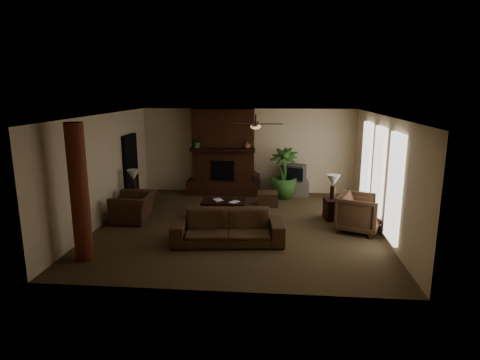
# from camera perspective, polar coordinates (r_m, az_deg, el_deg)

# --- Properties ---
(room_shell) EXTENTS (7.00, 7.00, 7.00)m
(room_shell) POSITION_cam_1_polar(r_m,az_deg,el_deg) (10.08, -0.20, 1.17)
(room_shell) COLOR #4F3E27
(room_shell) RESTS_ON ground
(fireplace) EXTENTS (2.40, 0.70, 2.80)m
(fireplace) POSITION_cam_1_polar(r_m,az_deg,el_deg) (13.36, -2.35, 2.95)
(fireplace) COLOR #4C2514
(fireplace) RESTS_ON ground
(windows) EXTENTS (0.08, 3.65, 2.35)m
(windows) POSITION_cam_1_polar(r_m,az_deg,el_deg) (10.55, 18.91, 0.72)
(windows) COLOR white
(windows) RESTS_ON ground
(log_column) EXTENTS (0.36, 0.36, 2.80)m
(log_column) POSITION_cam_1_polar(r_m,az_deg,el_deg) (8.61, -21.73, -1.75)
(log_column) COLOR maroon
(log_column) RESTS_ON ground
(doorway) EXTENTS (0.10, 1.00, 2.10)m
(doorway) POSITION_cam_1_polar(r_m,az_deg,el_deg) (12.64, -15.15, 1.47)
(doorway) COLOR black
(doorway) RESTS_ON ground
(ceiling_fan) EXTENTS (1.35, 1.35, 0.37)m
(ceiling_fan) POSITION_cam_1_polar(r_m,az_deg,el_deg) (10.18, 2.21, 7.70)
(ceiling_fan) COLOR #302215
(ceiling_fan) RESTS_ON ceiling
(sofa) EXTENTS (2.57, 0.99, 0.98)m
(sofa) POSITION_cam_1_polar(r_m,az_deg,el_deg) (9.15, -1.76, -5.95)
(sofa) COLOR #49321F
(sofa) RESTS_ON ground
(armchair_left) EXTENTS (0.76, 1.14, 0.98)m
(armchair_left) POSITION_cam_1_polar(r_m,az_deg,el_deg) (11.02, -14.83, -3.13)
(armchair_left) COLOR #49321F
(armchair_left) RESTS_ON ground
(armchair_right) EXTENTS (1.22, 1.25, 1.01)m
(armchair_right) POSITION_cam_1_polar(r_m,az_deg,el_deg) (10.29, 16.51, -4.27)
(armchair_right) COLOR #49321F
(armchair_right) RESTS_ON ground
(coffee_table) EXTENTS (1.20, 0.70, 0.43)m
(coffee_table) POSITION_cam_1_polar(r_m,az_deg,el_deg) (11.11, -2.32, -3.20)
(coffee_table) COLOR black
(coffee_table) RESTS_ON ground
(ottoman) EXTENTS (0.61, 0.61, 0.40)m
(ottoman) POSITION_cam_1_polar(r_m,az_deg,el_deg) (12.16, 3.91, -2.65)
(ottoman) COLOR #49321F
(ottoman) RESTS_ON ground
(tv_stand) EXTENTS (0.86, 0.53, 0.50)m
(tv_stand) POSITION_cam_1_polar(r_m,az_deg,el_deg) (13.38, 7.78, -1.10)
(tv_stand) COLOR #B6B6B9
(tv_stand) RESTS_ON ground
(tv) EXTENTS (0.77, 0.69, 0.52)m
(tv) POSITION_cam_1_polar(r_m,az_deg,el_deg) (13.25, 7.71, 1.03)
(tv) COLOR #3C3C3E
(tv) RESTS_ON tv_stand
(floor_vase) EXTENTS (0.34, 0.34, 0.77)m
(floor_vase) POSITION_cam_1_polar(r_m,az_deg,el_deg) (13.34, 2.02, -0.23)
(floor_vase) COLOR black
(floor_vase) RESTS_ON ground
(floor_plant) EXTENTS (1.24, 1.76, 0.89)m
(floor_plant) POSITION_cam_1_polar(r_m,az_deg,el_deg) (13.01, 6.10, -0.56)
(floor_plant) COLOR #356026
(floor_plant) RESTS_ON ground
(side_table_left) EXTENTS (0.53, 0.53, 0.55)m
(side_table_left) POSITION_cam_1_polar(r_m,az_deg,el_deg) (12.02, -14.58, -2.86)
(side_table_left) COLOR black
(side_table_left) RESTS_ON ground
(lamp_left) EXTENTS (0.39, 0.39, 0.65)m
(lamp_left) POSITION_cam_1_polar(r_m,az_deg,el_deg) (11.80, -14.79, 0.48)
(lamp_left) COLOR #302215
(lamp_left) RESTS_ON side_table_left
(side_table_right) EXTENTS (0.57, 0.57, 0.55)m
(side_table_right) POSITION_cam_1_polar(r_m,az_deg,el_deg) (11.14, 13.15, -4.01)
(side_table_right) COLOR black
(side_table_right) RESTS_ON ground
(lamp_right) EXTENTS (0.36, 0.36, 0.65)m
(lamp_right) POSITION_cam_1_polar(r_m,az_deg,el_deg) (11.00, 13.03, -0.30)
(lamp_right) COLOR #302215
(lamp_right) RESTS_ON side_table_right
(mantel_plant) EXTENTS (0.45, 0.48, 0.33)m
(mantel_plant) POSITION_cam_1_polar(r_m,az_deg,el_deg) (13.14, -6.07, 5.24)
(mantel_plant) COLOR #356026
(mantel_plant) RESTS_ON fireplace
(mantel_vase) EXTENTS (0.24, 0.24, 0.22)m
(mantel_vase) POSITION_cam_1_polar(r_m,az_deg,el_deg) (12.95, 1.02, 4.95)
(mantel_vase) COLOR brown
(mantel_vase) RESTS_ON fireplace
(book_a) EXTENTS (0.20, 0.13, 0.29)m
(book_a) POSITION_cam_1_polar(r_m,az_deg,el_deg) (11.05, -3.65, -2.22)
(book_a) COLOR #999999
(book_a) RESTS_ON coffee_table
(book_b) EXTENTS (0.19, 0.14, 0.29)m
(book_b) POSITION_cam_1_polar(r_m,az_deg,el_deg) (10.93, -1.24, -2.36)
(book_b) COLOR #999999
(book_b) RESTS_ON coffee_table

